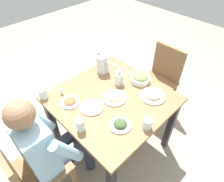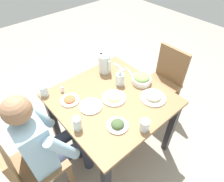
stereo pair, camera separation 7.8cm
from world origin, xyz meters
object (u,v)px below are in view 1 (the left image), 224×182
plate_dolmas (120,124)px  water_glass_near_right (80,125)px  plate_rice_curry (70,102)px  plate_fries (114,97)px  salt_shaker (61,91)px  dining_table (112,107)px  salad_bowl (140,78)px  water_pitcher (102,64)px  water_glass_near_left (147,124)px  water_glass_center (43,93)px  chair_far (161,78)px  plate_beans (153,95)px  diner_near (49,145)px  chair_near (30,171)px  plate_yoghurt (92,106)px  oil_carafe (119,79)px

plate_dolmas → water_glass_near_right: size_ratio=1.49×
plate_dolmas → plate_rice_curry: size_ratio=1.00×
plate_fries → salt_shaker: (-0.38, -0.30, 0.01)m
plate_rice_curry → dining_table: bearing=54.6°
dining_table → plate_dolmas: (0.27, -0.17, 0.14)m
salad_bowl → water_glass_near_right: 0.78m
water_pitcher → water_glass_near_left: size_ratio=1.94×
water_glass_center → chair_far: bearing=71.5°
plate_beans → water_glass_near_left: water_glass_near_left is taller
water_pitcher → plate_dolmas: size_ratio=1.11×
plate_fries → water_glass_near_left: (0.40, -0.05, 0.03)m
plate_dolmas → water_glass_center: water_glass_center is taller
plate_dolmas → plate_fries: 0.31m
plate_rice_curry → plate_beans: bearing=51.3°
plate_rice_curry → water_glass_near_left: (0.64, 0.27, 0.04)m
salad_bowl → water_glass_near_left: water_glass_near_left is taller
salad_bowl → plate_beans: (0.22, -0.09, -0.02)m
plate_dolmas → water_glass_center: (-0.70, -0.26, 0.03)m
diner_near → water_glass_near_right: diner_near is taller
plate_beans → plate_fries: bearing=-130.9°
dining_table → chair_near: size_ratio=1.09×
water_glass_center → water_glass_near_left: bearing=24.7°
water_glass_near_right → plate_dolmas: bearing=52.4°
dining_table → plate_yoghurt: plate_yoghurt is taller
water_glass_near_right → plate_beans: bearing=76.2°
plate_rice_curry → plate_yoghurt: bearing=29.0°
salad_bowl → plate_dolmas: 0.58m
salad_bowl → plate_fries: (-0.01, -0.35, -0.03)m
water_glass_center → plate_rice_curry: bearing=30.1°
salt_shaker → water_glass_near_right: bearing=-15.6°
chair_near → salt_shaker: (-0.31, 0.56, 0.28)m
dining_table → plate_fries: 0.13m
plate_dolmas → salt_shaker: salt_shaker is taller
plate_beans → water_glass_center: water_glass_center is taller
water_glass_center → oil_carafe: size_ratio=0.59×
dining_table → water_pitcher: water_pitcher is taller
plate_rice_curry → diner_near: bearing=-63.9°
plate_dolmas → plate_rice_curry: (-0.48, -0.13, -0.00)m
chair_far → diner_near: size_ratio=0.75×
dining_table → salad_bowl: 0.40m
water_glass_near_left → plate_fries: bearing=173.3°
water_pitcher → salt_shaker: (-0.02, -0.50, -0.07)m
plate_dolmas → plate_yoghurt: plate_dolmas is taller
water_pitcher → salad_bowl: size_ratio=1.00×
plate_fries → water_glass_near_left: water_glass_near_left is taller
plate_dolmas → oil_carafe: 0.50m
chair_far → oil_carafe: oil_carafe is taller
plate_rice_curry → water_glass_near_left: bearing=22.7°
chair_far → salt_shaker: bearing=-107.5°
chair_near → water_glass_near_left: bearing=59.7°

